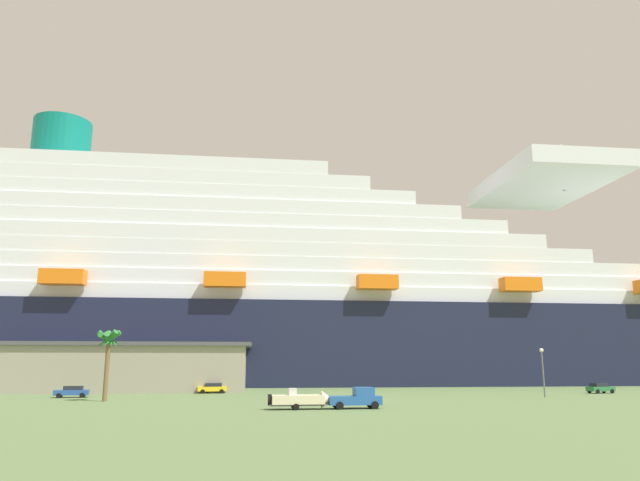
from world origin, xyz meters
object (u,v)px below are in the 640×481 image
at_px(cruise_ship, 220,300).
at_px(palm_tree, 109,344).
at_px(street_lamp, 542,364).
at_px(small_boat_on_trailer, 304,400).
at_px(parked_car_blue_suv, 72,391).
at_px(parked_car_green_wagon, 600,388).
at_px(parked_car_yellow_taxi, 212,388).
at_px(pickup_truck, 357,398).

height_order(cruise_ship, palm_tree, cruise_ship).
bearing_deg(street_lamp, small_boat_on_trailer, -155.61).
bearing_deg(small_boat_on_trailer, parked_car_blue_suv, 140.05).
distance_m(cruise_ship, parked_car_blue_suv, 50.69).
bearing_deg(street_lamp, parked_car_green_wagon, 32.49).
distance_m(cruise_ship, parked_car_yellow_taxi, 39.30).
bearing_deg(palm_tree, parked_car_green_wagon, 7.37).
relative_size(street_lamp, parked_car_yellow_taxi, 1.43).
distance_m(palm_tree, parked_car_yellow_taxi, 22.62).
bearing_deg(small_boat_on_trailer, parked_car_green_wagon, 26.85).
xyz_separation_m(street_lamp, parked_car_blue_suv, (-65.21, 8.78, -3.66)).
xyz_separation_m(small_boat_on_trailer, parked_car_yellow_taxi, (-10.94, 33.62, -0.13)).
bearing_deg(small_boat_on_trailer, palm_tree, 145.96).
bearing_deg(street_lamp, parked_car_blue_suv, 172.33).
relative_size(parked_car_blue_suv, parked_car_green_wagon, 1.05).
height_order(cruise_ship, parked_car_blue_suv, cruise_ship).
bearing_deg(parked_car_green_wagon, street_lamp, -147.51).
relative_size(pickup_truck, palm_tree, 0.64).
relative_size(palm_tree, parked_car_green_wagon, 1.98).
relative_size(cruise_ship, parked_car_blue_suv, 64.38).
xyz_separation_m(cruise_ship, parked_car_yellow_taxi, (0.48, -35.13, -17.60)).
bearing_deg(palm_tree, pickup_truck, -28.28).
relative_size(palm_tree, parked_car_blue_suv, 1.88).
bearing_deg(parked_car_yellow_taxi, palm_tree, -124.80).
distance_m(palm_tree, parked_car_green_wagon, 74.06).
xyz_separation_m(parked_car_blue_suv, parked_car_green_wagon, (79.55, 0.35, -0.00)).
bearing_deg(street_lamp, cruise_ship, 131.70).
height_order(pickup_truck, parked_car_green_wagon, pickup_truck).
distance_m(pickup_truck, parked_car_green_wagon, 50.82).
relative_size(cruise_ship, parked_car_green_wagon, 67.85).
xyz_separation_m(small_boat_on_trailer, parked_car_green_wagon, (49.84, 25.23, -0.13)).
distance_m(parked_car_blue_suv, parked_car_green_wagon, 79.55).
distance_m(street_lamp, parked_car_blue_suv, 65.90).
distance_m(pickup_truck, parked_car_yellow_taxi, 37.33).
height_order(pickup_truck, street_lamp, street_lamp).
distance_m(parked_car_yellow_taxi, parked_car_green_wagon, 61.36).
bearing_deg(parked_car_blue_suv, parked_car_green_wagon, 0.25).
relative_size(palm_tree, parked_car_yellow_taxi, 1.89).
distance_m(parked_car_blue_suv, parked_car_yellow_taxi, 20.71).
bearing_deg(pickup_truck, palm_tree, 151.72).
bearing_deg(parked_car_yellow_taxi, pickup_truck, -63.65).
height_order(cruise_ship, parked_car_yellow_taxi, cruise_ship).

